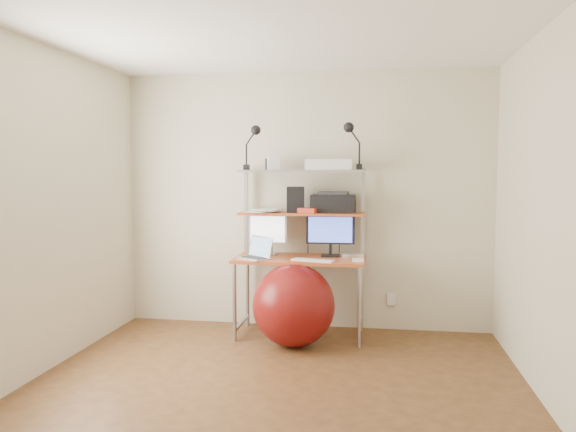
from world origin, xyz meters
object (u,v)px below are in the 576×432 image
(laptop, at_px, (257,254))
(exercise_ball, at_px, (294,305))
(printer, at_px, (333,203))
(monitor_silver, at_px, (268,232))
(monitor_black, at_px, (330,232))

(laptop, distance_m, exercise_ball, 0.59)
(laptop, relative_size, printer, 0.90)
(monitor_silver, height_order, printer, printer)
(monitor_silver, xyz_separation_m, exercise_ball, (0.32, -0.44, -0.60))
(exercise_ball, bearing_deg, laptop, 152.76)
(monitor_silver, bearing_deg, monitor_black, 1.85)
(monitor_black, height_order, exercise_ball, monitor_black)
(monitor_black, relative_size, laptop, 1.23)
(monitor_black, relative_size, printer, 1.11)
(monitor_black, relative_size, exercise_ball, 0.63)
(monitor_silver, xyz_separation_m, monitor_black, (0.60, -0.00, 0.01))
(monitor_black, distance_m, laptop, 0.72)
(exercise_ball, bearing_deg, monitor_silver, 125.68)
(laptop, xyz_separation_m, exercise_ball, (0.36, -0.19, -0.42))
(printer, bearing_deg, exercise_ball, -121.42)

